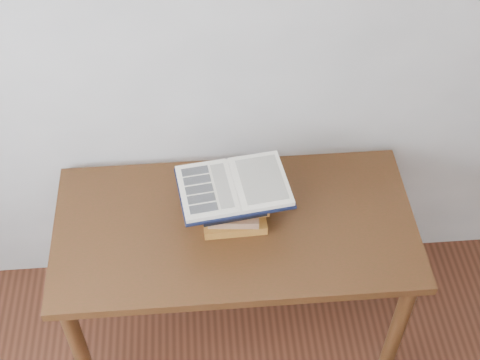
{
  "coord_description": "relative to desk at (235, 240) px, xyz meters",
  "views": [
    {
      "loc": [
        -0.04,
        -0.13,
        2.62
      ],
      "look_at": [
        0.08,
        1.36,
        0.97
      ],
      "focal_mm": 50.0,
      "sensor_mm": 36.0,
      "label": 1
    }
  ],
  "objects": [
    {
      "name": "open_book",
      "position": [
        -0.0,
        0.03,
        0.27
      ],
      "size": [
        0.42,
        0.32,
        0.03
      ],
      "rotation": [
        0.0,
        0.0,
        0.13
      ],
      "color": "black",
      "rests_on": "book_stack"
    },
    {
      "name": "book_stack",
      "position": [
        -0.01,
        0.02,
        0.18
      ],
      "size": [
        0.26,
        0.21,
        0.15
      ],
      "color": "#B57629",
      "rests_on": "desk"
    },
    {
      "name": "desk",
      "position": [
        0.0,
        0.0,
        0.0
      ],
      "size": [
        1.32,
        0.66,
        0.71
      ],
      "color": "#492312",
      "rests_on": "ground"
    }
  ]
}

